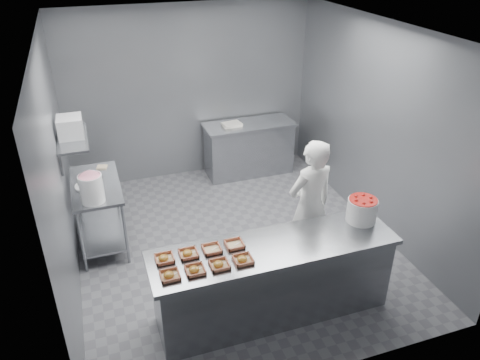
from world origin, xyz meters
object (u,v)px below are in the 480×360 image
at_px(tray_0, 170,275).
at_px(tray_6, 212,249).
at_px(prep_table, 99,204).
at_px(tray_4, 164,258).
at_px(worker, 310,206).
at_px(strawberry_tub, 362,209).
at_px(tray_3, 243,259).
at_px(tray_2, 219,265).
at_px(tray_7, 235,244).
at_px(appliance, 70,127).
at_px(tray_5, 188,253).
at_px(glaze_bucket, 91,188).
at_px(tray_1, 195,270).
at_px(back_counter, 249,148).
at_px(service_counter, 273,280).

distance_m(tray_0, tray_6, 0.55).
relative_size(prep_table, tray_4, 6.40).
distance_m(worker, strawberry_tub, 0.66).
bearing_deg(tray_3, worker, 34.91).
relative_size(tray_2, worker, 0.11).
relative_size(tray_7, appliance, 0.58).
relative_size(tray_2, strawberry_tub, 0.57).
distance_m(tray_5, appliance, 2.21).
distance_m(tray_0, glaze_bucket, 1.75).
xyz_separation_m(tray_1, tray_5, (0.00, 0.27, 0.00)).
relative_size(tray_0, tray_4, 1.00).
bearing_deg(worker, tray_7, 13.78).
distance_m(back_counter, tray_3, 3.65).
xyz_separation_m(service_counter, tray_5, (-0.87, 0.13, 0.47)).
xyz_separation_m(tray_4, tray_5, (0.24, 0.00, 0.00)).
distance_m(tray_1, tray_2, 0.24).
bearing_deg(tray_0, strawberry_tub, 6.69).
relative_size(back_counter, tray_7, 8.01).
relative_size(strawberry_tub, glaze_bucket, 0.78).
relative_size(tray_7, worker, 0.11).
relative_size(prep_table, tray_5, 6.40).
xyz_separation_m(service_counter, tray_6, (-0.63, 0.13, 0.47)).
relative_size(prep_table, strawberry_tub, 3.66).
relative_size(tray_2, glaze_bucket, 0.44).
xyz_separation_m(tray_7, worker, (1.11, 0.51, -0.07)).
bearing_deg(glaze_bucket, tray_6, -52.34).
relative_size(tray_6, glaze_bucket, 0.44).
height_order(glaze_bucket, appliance, appliance).
xyz_separation_m(tray_2, appliance, (-1.19, 2.11, 0.76)).
height_order(service_counter, prep_table, same).
height_order(tray_2, tray_4, same).
bearing_deg(tray_7, tray_4, -180.00).
distance_m(tray_3, appliance, 2.66).
bearing_deg(tray_6, service_counter, -11.87).
xyz_separation_m(tray_0, tray_6, (0.48, 0.27, -0.00)).
height_order(tray_4, worker, worker).
relative_size(service_counter, tray_2, 13.88).
relative_size(tray_0, tray_7, 1.00).
distance_m(prep_table, back_counter, 2.87).
height_order(prep_table, tray_5, tray_5).
bearing_deg(strawberry_tub, tray_3, -170.10).
relative_size(prep_table, appliance, 3.69).
height_order(tray_7, glaze_bucket, glaze_bucket).
relative_size(tray_0, appliance, 0.58).
distance_m(prep_table, tray_5, 2.00).
height_order(back_counter, appliance, appliance).
bearing_deg(tray_3, glaze_bucket, 128.36).
bearing_deg(prep_table, tray_4, -73.56).
distance_m(tray_6, appliance, 2.32).
bearing_deg(strawberry_tub, worker, 124.83).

